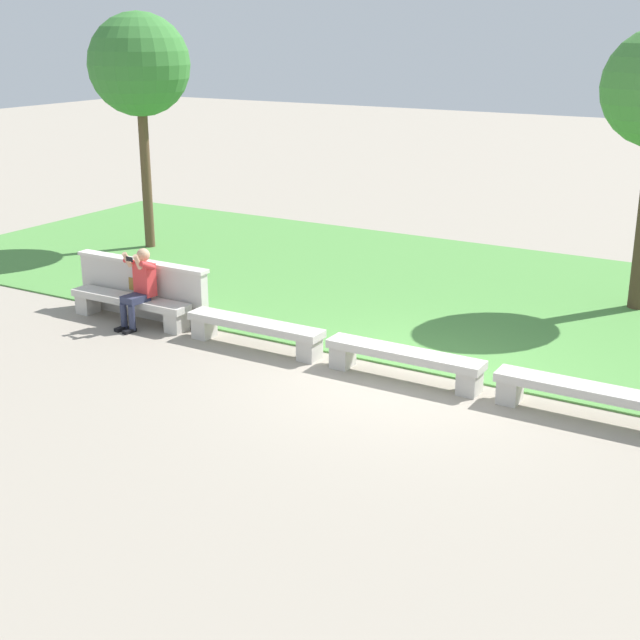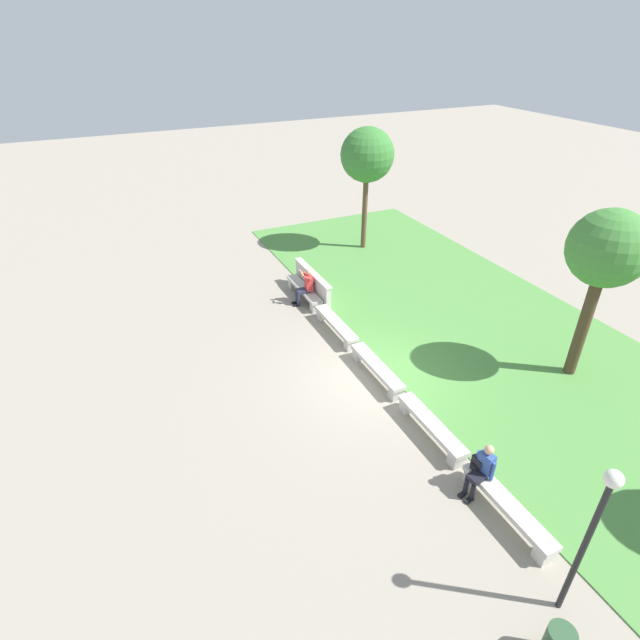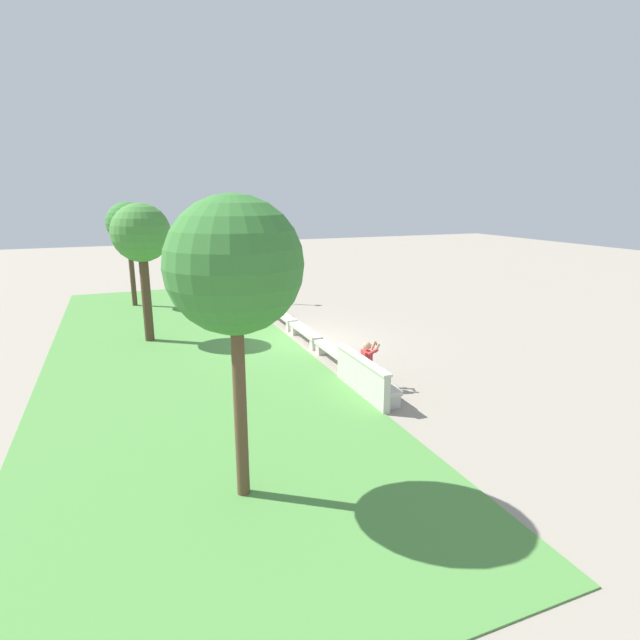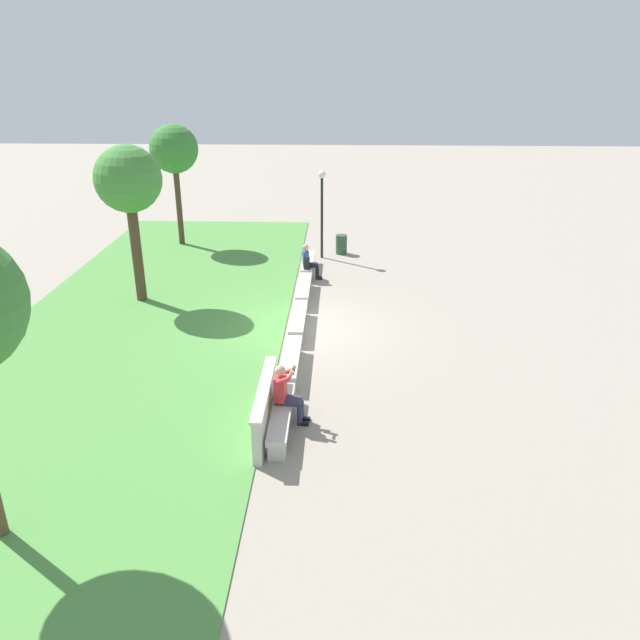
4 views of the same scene
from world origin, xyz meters
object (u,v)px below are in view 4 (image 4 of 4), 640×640
Objects in this scene: bench_main at (281,416)px; bench_near at (291,360)px; bench_far at (304,288)px; lamp_post at (322,201)px; backpack at (307,263)px; tree_right_background at (128,182)px; person_distant at (309,261)px; trash_bin at (341,244)px; bench_end at (308,264)px; tree_left_background at (174,150)px; bench_mid at (298,320)px; person_photographer at (286,391)px.

bench_main is 1.00× the size of bench_near.
lamp_post reaches higher than bench_far.
bench_far is at bearing 174.35° from lamp_post.
tree_right_background is (-2.06, 5.16, 3.13)m from backpack.
bench_main is 5.51× the size of backpack.
person_distant is 0.38× the size of lamp_post.
lamp_post is at bearing 126.98° from trash_bin.
backpack is (-0.94, -0.01, 0.32)m from bench_end.
tree_right_background is at bearing 130.15° from trash_bin.
lamp_post reaches higher than trash_bin.
bench_mid is at bearing -147.65° from tree_left_background.
bench_main is 10.30m from bench_end.
bench_far is at bearing 0.60° from person_photographer.
bench_main is 1.00× the size of bench_far.
backpack is at bearing 161.05° from person_distant.
bench_end is 0.49× the size of tree_left_background.
bench_main is 9.52m from person_distant.
backpack is (6.78, -0.01, 0.32)m from bench_near.
backpack is at bearing -0.05° from bench_main.
bench_far is at bearing -85.22° from tree_right_background.
lamp_post is (2.72, -0.42, 1.59)m from backpack.
lamp_post reaches higher than person_photographer.
tree_left_background is at bearing 42.18° from bench_far.
bench_main is at bearing 180.00° from bench_mid.
bench_near is at bearing 0.00° from bench_main.
person_distant is at bearing -0.39° from bench_main.
bench_main is at bearing 180.00° from bench_far.
bench_far is (5.15, 0.00, 0.00)m from bench_near.
person_photographer is at bearing -179.56° from bench_end.
bench_mid is 7.19m from lamp_post.
tree_left_background reaches higher than bench_near.
person_distant is (-0.78, -0.07, 0.36)m from bench_end.
bench_end is (5.15, 0.00, 0.00)m from bench_mid.
bench_main is 12.69m from trash_bin.
tree_right_background reaches higher than tree_left_background.
person_photographer is 9.20m from person_distant.
lamp_post is at bearing -13.62° from bench_end.
trash_bin is at bearing -6.68° from bench_near.
person_distant is at bearing -127.35° from tree_left_background.
person_distant is (1.79, -0.07, 0.36)m from bench_far.
tree_right_background is at bearing -177.66° from tree_left_background.
person_photographer is 14.79m from tree_left_background.
tree_right_background reaches higher than bench_mid.
trash_bin is (12.32, -1.10, -0.36)m from person_photographer.
bench_near is 0.71× the size of lamp_post.
bench_far is at bearing 0.00° from bench_near.
bench_near is 0.49× the size of tree_right_background.
backpack is at bearing -0.12° from bench_mid.
lamp_post is at bearing -2.04° from bench_main.
bench_far is 7.42m from person_photographer.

